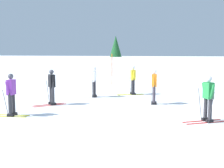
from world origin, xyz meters
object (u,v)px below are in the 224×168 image
object	(u,v)px
trail_marker_pole	(112,69)
skier_black	(52,86)
skier_white	(94,81)
skier_yellow	(133,79)
conifer_far_right	(116,51)
skier_purple	(11,94)
skier_orange	(154,86)
skier_green	(208,97)

from	to	relation	value
trail_marker_pole	skier_black	bearing A→B (deg)	-99.76
skier_white	skier_yellow	xyz separation A→B (m)	(2.02, 1.32, -0.00)
trail_marker_pole	skier_white	bearing A→B (deg)	-89.61
conifer_far_right	skier_purple	bearing A→B (deg)	-91.43
conifer_far_right	trail_marker_pole	bearing A→B (deg)	-81.88
skier_purple	trail_marker_pole	xyz separation A→B (m)	(2.10, 10.86, 0.26)
conifer_far_right	skier_yellow	bearing A→B (deg)	-76.73
skier_white	skier_orange	world-z (taller)	same
skier_white	trail_marker_pole	world-z (taller)	trail_marker_pole
skier_white	trail_marker_pole	size ratio (longest dim) A/B	0.73
skier_white	conifer_far_right	bearing A→B (deg)	95.48
skier_yellow	skier_purple	distance (m)	7.66
skier_orange	skier_purple	xyz separation A→B (m)	(-5.50, -3.56, 0.00)
skier_yellow	conifer_far_right	distance (m)	15.84
skier_black	skier_white	xyz separation A→B (m)	(1.47, 2.57, -0.00)
skier_green	trail_marker_pole	world-z (taller)	trail_marker_pole
skier_orange	skier_black	bearing A→B (deg)	-168.09
trail_marker_pole	conifer_far_right	bearing A→B (deg)	98.12
skier_black	conifer_far_right	distance (m)	19.30
skier_green	trail_marker_pole	xyz separation A→B (m)	(-5.47, 10.42, 0.26)
skier_purple	skier_green	world-z (taller)	same
skier_black	skier_orange	distance (m)	4.93
skier_orange	skier_yellow	world-z (taller)	same
skier_yellow	trail_marker_pole	xyz separation A→B (m)	(-2.06, 4.42, 0.26)
skier_orange	skier_yellow	xyz separation A→B (m)	(-1.34, 2.88, -0.00)
skier_yellow	skier_purple	bearing A→B (deg)	-122.89
skier_yellow	skier_orange	bearing A→B (deg)	-65.04
skier_purple	skier_green	bearing A→B (deg)	3.27
conifer_far_right	skier_green	bearing A→B (deg)	-71.78
skier_white	skier_yellow	bearing A→B (deg)	33.23
trail_marker_pole	conifer_far_right	distance (m)	11.10
skier_white	skier_purple	size ratio (longest dim) A/B	1.00
skier_orange	conifer_far_right	xyz separation A→B (m)	(-4.96, 18.21, 1.55)
skier_yellow	skier_purple	size ratio (longest dim) A/B	1.00
skier_white	trail_marker_pole	distance (m)	5.75
trail_marker_pole	skier_yellow	bearing A→B (deg)	-65.03
skier_yellow	trail_marker_pole	bearing A→B (deg)	114.97
skier_white	skier_yellow	world-z (taller)	same
skier_orange	skier_yellow	bearing A→B (deg)	114.96
skier_black	skier_yellow	size ratio (longest dim) A/B	1.00
skier_black	skier_orange	xyz separation A→B (m)	(4.83, 1.02, -0.00)
skier_yellow	skier_black	bearing A→B (deg)	-131.87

